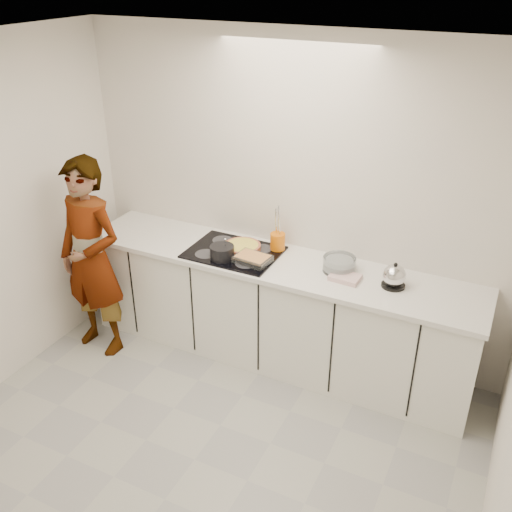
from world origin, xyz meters
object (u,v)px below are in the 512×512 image
at_px(saucepan, 222,252).
at_px(mixing_bowl, 339,265).
at_px(hob, 234,252).
at_px(baking_dish, 253,259).
at_px(kettle, 394,277).
at_px(utensil_crock, 278,242).
at_px(tart_dish, 242,247).
at_px(cook, 92,259).

height_order(saucepan, mixing_bowl, saucepan).
relative_size(hob, saucepan, 3.09).
bearing_deg(hob, saucepan, -100.70).
bearing_deg(baking_dish, kettle, 7.03).
relative_size(saucepan, utensil_crock, 1.56).
distance_m(tart_dish, mixing_bowl, 0.80).
bearing_deg(tart_dish, cook, -153.62).
bearing_deg(baking_dish, hob, 156.69).
height_order(tart_dish, mixing_bowl, mixing_bowl).
relative_size(baking_dish, kettle, 1.46).
distance_m(utensil_crock, cook, 1.51).
distance_m(saucepan, baking_dish, 0.25).
xyz_separation_m(tart_dish, utensil_crock, (0.25, 0.14, 0.03)).
height_order(hob, saucepan, saucepan).
distance_m(hob, kettle, 1.28).
distance_m(hob, mixing_bowl, 0.86).
distance_m(saucepan, kettle, 1.32).
bearing_deg(hob, kettle, 1.74).
distance_m(hob, cook, 1.16).
distance_m(saucepan, utensil_crock, 0.47).
bearing_deg(tart_dish, mixing_bowl, 2.51).
xyz_separation_m(utensil_crock, cook, (-1.34, -0.68, -0.14)).
bearing_deg(utensil_crock, hob, -147.11).
relative_size(kettle, cook, 0.12).
distance_m(hob, saucepan, 0.16).
height_order(hob, cook, cook).
xyz_separation_m(hob, mixing_bowl, (0.85, 0.09, 0.05)).
bearing_deg(baking_dish, tart_dish, 138.95).
bearing_deg(kettle, hob, -178.26).
bearing_deg(hob, utensil_crock, 32.89).
distance_m(baking_dish, cook, 1.33).
xyz_separation_m(baking_dish, kettle, (1.06, 0.13, 0.04)).
bearing_deg(baking_dish, utensil_crock, 73.78).
height_order(hob, tart_dish, tart_dish).
xyz_separation_m(tart_dish, saucepan, (-0.08, -0.19, 0.03)).
xyz_separation_m(tart_dish, mixing_bowl, (0.80, 0.04, 0.01)).
distance_m(hob, tart_dish, 0.08).
xyz_separation_m(hob, saucepan, (-0.03, -0.14, 0.06)).
distance_m(kettle, cook, 2.39).
relative_size(mixing_bowl, cook, 0.18).
distance_m(tart_dish, saucepan, 0.21).
bearing_deg(kettle, cook, -167.11).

